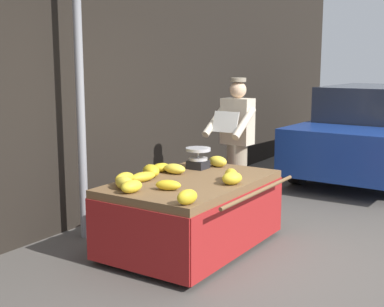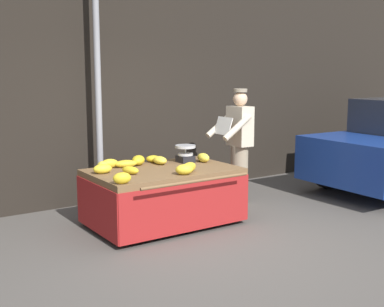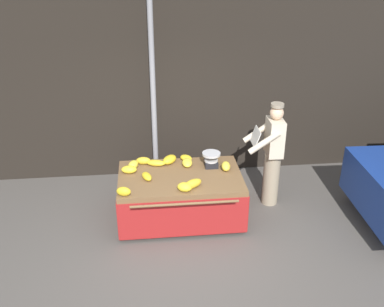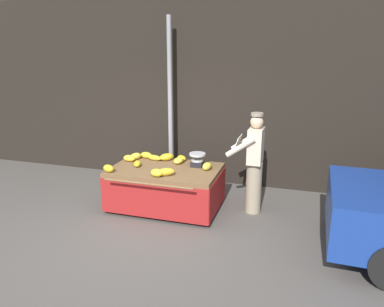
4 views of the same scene
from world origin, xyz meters
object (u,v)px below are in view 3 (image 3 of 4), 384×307
banana_bunch_6 (124,191)px  vendor_person (272,154)px  banana_cart (180,187)px  banana_bunch_9 (133,165)px  banana_bunch_2 (170,160)px  banana_bunch_11 (147,176)px  banana_bunch_0 (185,187)px  banana_bunch_5 (226,166)px  banana_bunch_3 (143,161)px  weighing_scale (211,160)px  banana_bunch_10 (129,170)px  banana_bunch_7 (187,163)px  banana_bunch_8 (186,158)px  banana_bunch_4 (193,184)px  banana_bunch_1 (156,163)px  street_pole (153,92)px

banana_bunch_6 → vendor_person: vendor_person is taller
banana_cart → banana_bunch_9: banana_bunch_9 is taller
banana_bunch_2 → banana_bunch_11: 0.60m
banana_bunch_9 → vendor_person: vendor_person is taller
banana_cart → banana_bunch_0: bearing=-86.5°
banana_bunch_6 → banana_bunch_11: size_ratio=0.84×
banana_bunch_11 → banana_bunch_2: bearing=52.7°
banana_bunch_5 → banana_bunch_11: size_ratio=0.96×
banana_bunch_3 → banana_bunch_9: 0.21m
weighing_scale → banana_bunch_3: 1.06m
banana_bunch_5 → banana_bunch_10: 1.47m
banana_bunch_10 → vendor_person: bearing=2.9°
banana_cart → banana_bunch_5: bearing=8.8°
banana_bunch_0 → banana_bunch_7: banana_bunch_0 is taller
banana_bunch_3 → banana_bunch_11: size_ratio=0.94×
banana_bunch_0 → banana_bunch_11: (-0.52, 0.39, -0.01)m
banana_bunch_8 → banana_bunch_9: bearing=-167.7°
banana_bunch_4 → banana_bunch_9: 1.08m
banana_bunch_3 → banana_bunch_11: banana_bunch_3 is taller
banana_bunch_1 → banana_bunch_5: size_ratio=1.27×
banana_bunch_5 → banana_bunch_7: (-0.57, 0.20, -0.01)m
banana_bunch_2 → banana_bunch_3: size_ratio=1.21×
banana_bunch_9 → banana_bunch_6: bearing=-98.6°
street_pole → banana_bunch_9: bearing=-112.1°
banana_bunch_1 → banana_bunch_2: banana_bunch_2 is taller
banana_bunch_11 → banana_bunch_8: bearing=40.6°
banana_bunch_6 → banana_cart: bearing=30.6°
banana_bunch_3 → weighing_scale: bearing=-10.2°
banana_cart → banana_bunch_8: bearing=74.4°
banana_bunch_0 → banana_bunch_10: (-0.78, 0.61, -0.00)m
weighing_scale → banana_bunch_9: bearing=177.3°
banana_bunch_2 → weighing_scale: bearing=-15.6°
banana_bunch_2 → vendor_person: vendor_person is taller
banana_bunch_1 → banana_bunch_5: (1.05, -0.25, 0.01)m
banana_bunch_4 → banana_bunch_7: size_ratio=1.12×
banana_bunch_0 → banana_bunch_6: banana_bunch_6 is taller
banana_bunch_2 → banana_bunch_10: (-0.63, -0.25, -0.01)m
banana_bunch_4 → banana_bunch_10: (-0.91, 0.54, -0.00)m
banana_cart → banana_bunch_10: 0.81m
banana_bunch_1 → banana_bunch_7: banana_bunch_7 is taller
banana_bunch_11 → banana_bunch_10: bearing=139.5°
banana_bunch_8 → vendor_person: size_ratio=0.12×
street_pole → weighing_scale: (0.83, -0.95, -0.80)m
street_pole → banana_bunch_1: bearing=-90.9°
banana_bunch_7 → weighing_scale: bearing=-10.3°
banana_bunch_3 → banana_bunch_5: banana_bunch_5 is taller
banana_bunch_9 → vendor_person: size_ratio=0.14×
banana_cart → banana_bunch_5: banana_bunch_5 is taller
banana_bunch_10 → weighing_scale: bearing=3.6°
banana_bunch_4 → banana_bunch_11: banana_bunch_4 is taller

